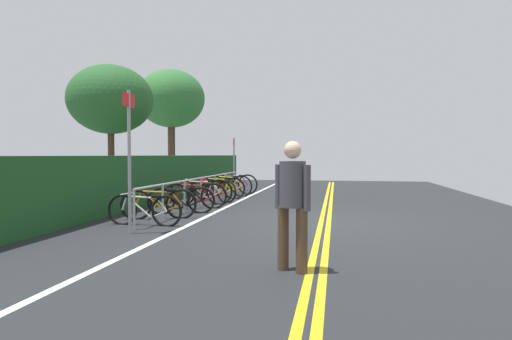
% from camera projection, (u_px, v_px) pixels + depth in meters
% --- Properties ---
extents(ground_plane, '(29.86, 10.12, 0.05)m').
position_uv_depth(ground_plane, '(325.00, 223.00, 9.12)').
color(ground_plane, '#232628').
extents(centre_line_yellow_inner, '(26.88, 0.10, 0.00)m').
position_uv_depth(centre_line_yellow_inner, '(329.00, 222.00, 9.10)').
color(centre_line_yellow_inner, gold).
rests_on(centre_line_yellow_inner, ground_plane).
extents(centre_line_yellow_outer, '(26.88, 0.10, 0.00)m').
position_uv_depth(centre_line_yellow_outer, '(321.00, 222.00, 9.13)').
color(centre_line_yellow_outer, gold).
rests_on(centre_line_yellow_outer, ground_plane).
extents(bike_lane_stripe_white, '(26.88, 0.12, 0.00)m').
position_uv_depth(bike_lane_stripe_white, '(203.00, 218.00, 9.62)').
color(bike_lane_stripe_white, white).
rests_on(bike_lane_stripe_white, ground_plane).
extents(bike_rack, '(8.35, 0.05, 0.79)m').
position_uv_depth(bike_rack, '(201.00, 184.00, 12.22)').
color(bike_rack, '#9EA0A5').
rests_on(bike_rack, ground_plane).
extents(bicycle_0, '(0.46, 1.64, 0.68)m').
position_uv_depth(bicycle_0, '(144.00, 210.00, 8.64)').
color(bicycle_0, black).
rests_on(bicycle_0, ground_plane).
extents(bicycle_1, '(0.65, 1.60, 0.72)m').
position_uv_depth(bicycle_1, '(159.00, 204.00, 9.52)').
color(bicycle_1, black).
rests_on(bicycle_1, ground_plane).
extents(bicycle_2, '(0.64, 1.57, 0.70)m').
position_uv_depth(bicycle_2, '(181.00, 200.00, 10.41)').
color(bicycle_2, black).
rests_on(bicycle_2, ground_plane).
extents(bicycle_3, '(0.61, 1.65, 0.73)m').
position_uv_depth(bicycle_3, '(195.00, 196.00, 11.35)').
color(bicycle_3, black).
rests_on(bicycle_3, ground_plane).
extents(bicycle_4, '(0.69, 1.72, 0.77)m').
position_uv_depth(bicycle_4, '(201.00, 192.00, 12.25)').
color(bicycle_4, black).
rests_on(bicycle_4, ground_plane).
extents(bicycle_5, '(0.67, 1.66, 0.72)m').
position_uv_depth(bicycle_5, '(213.00, 191.00, 13.08)').
color(bicycle_5, black).
rests_on(bicycle_5, ground_plane).
extents(bicycle_6, '(0.46, 1.73, 0.75)m').
position_uv_depth(bicycle_6, '(219.00, 188.00, 13.96)').
color(bicycle_6, black).
rests_on(bicycle_6, ground_plane).
extents(bicycle_7, '(0.46, 1.72, 0.77)m').
position_uv_depth(bicycle_7, '(228.00, 186.00, 14.86)').
color(bicycle_7, black).
rests_on(bicycle_7, ground_plane).
extents(bicycle_8, '(0.46, 1.81, 0.77)m').
position_uv_depth(bicycle_8, '(234.00, 184.00, 15.73)').
color(bicycle_8, black).
rests_on(bicycle_8, ground_plane).
extents(pedestrian, '(0.32, 0.45, 1.60)m').
position_uv_depth(pedestrian, '(292.00, 197.00, 5.20)').
color(pedestrian, '#4C3826').
rests_on(pedestrian, ground_plane).
extents(sign_post_near, '(0.36, 0.06, 2.59)m').
position_uv_depth(sign_post_near, '(129.00, 149.00, 7.70)').
color(sign_post_near, gray).
rests_on(sign_post_near, ground_plane).
extents(sign_post_far, '(0.36, 0.10, 2.12)m').
position_uv_depth(sign_post_far, '(234.00, 159.00, 17.15)').
color(sign_post_far, gray).
rests_on(sign_post_far, ground_plane).
extents(hedge_backdrop, '(17.30, 1.09, 1.41)m').
position_uv_depth(hedge_backdrop, '(160.00, 177.00, 14.05)').
color(hedge_backdrop, '#1C4C21').
rests_on(hedge_backdrop, ground_plane).
extents(tree_mid, '(2.61, 2.61, 4.22)m').
position_uv_depth(tree_mid, '(111.00, 100.00, 13.28)').
color(tree_mid, '#473323').
rests_on(tree_mid, ground_plane).
extents(tree_far_right, '(3.19, 3.19, 5.50)m').
position_uv_depth(tree_far_right, '(171.00, 99.00, 20.37)').
color(tree_far_right, '#473323').
rests_on(tree_far_right, ground_plane).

